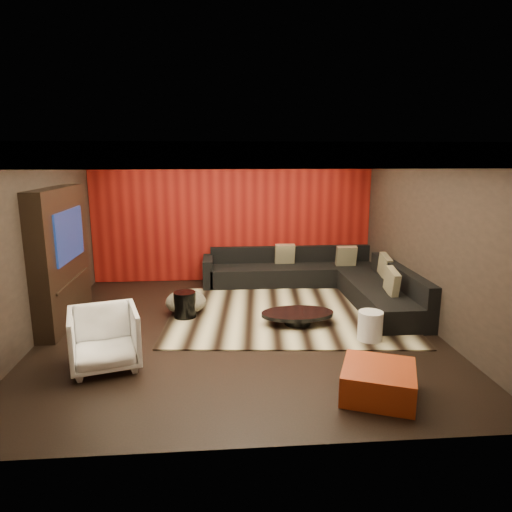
{
  "coord_description": "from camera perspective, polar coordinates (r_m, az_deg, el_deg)",
  "views": [
    {
      "loc": [
        -0.31,
        -6.78,
        2.69
      ],
      "look_at": [
        0.3,
        0.6,
        1.05
      ],
      "focal_mm": 32.0,
      "sensor_mm": 36.0,
      "label": 1
    }
  ],
  "objects": [
    {
      "name": "floor",
      "position": [
        7.31,
        -1.98,
        -9.21
      ],
      "size": [
        6.0,
        6.0,
        0.02
      ],
      "primitive_type": "cube",
      "color": "black",
      "rests_on": "ground"
    },
    {
      "name": "ceiling",
      "position": [
        6.79,
        -2.16,
        13.48
      ],
      "size": [
        6.0,
        6.0,
        0.02
      ],
      "primitive_type": "cube",
      "color": "silver",
      "rests_on": "ground"
    },
    {
      "name": "wall_back",
      "position": [
        9.88,
        -2.9,
        4.97
      ],
      "size": [
        6.0,
        0.02,
        2.8
      ],
      "primitive_type": "cube",
      "color": "black",
      "rests_on": "ground"
    },
    {
      "name": "wall_left",
      "position": [
        7.41,
        -26.0,
        1.18
      ],
      "size": [
        0.02,
        6.0,
        2.8
      ],
      "primitive_type": "cube",
      "color": "black",
      "rests_on": "ground"
    },
    {
      "name": "wall_right",
      "position": [
        7.66,
        21.05,
        1.95
      ],
      "size": [
        0.02,
        6.0,
        2.8
      ],
      "primitive_type": "cube",
      "color": "black",
      "rests_on": "ground"
    },
    {
      "name": "red_feature_wall",
      "position": [
        9.84,
        -2.89,
        4.94
      ],
      "size": [
        5.98,
        0.05,
        2.78
      ],
      "primitive_type": "cube",
      "color": "#6B0C0A",
      "rests_on": "ground"
    },
    {
      "name": "soffit_back",
      "position": [
        9.49,
        -2.92,
        12.47
      ],
      "size": [
        6.0,
        0.6,
        0.22
      ],
      "primitive_type": "cube",
      "color": "silver",
      "rests_on": "ground"
    },
    {
      "name": "soffit_front",
      "position": [
        4.1,
        -0.38,
        12.46
      ],
      "size": [
        6.0,
        0.6,
        0.22
      ],
      "primitive_type": "cube",
      "color": "silver",
      "rests_on": "ground"
    },
    {
      "name": "soffit_left",
      "position": [
        7.19,
        -24.65,
        11.37
      ],
      "size": [
        0.6,
        4.8,
        0.22
      ],
      "primitive_type": "cube",
      "color": "silver",
      "rests_on": "ground"
    },
    {
      "name": "soffit_right",
      "position": [
        7.42,
        19.63,
        11.77
      ],
      "size": [
        0.6,
        4.8,
        0.22
      ],
      "primitive_type": "cube",
      "color": "silver",
      "rests_on": "ground"
    },
    {
      "name": "cove_back",
      "position": [
        9.15,
        -2.85,
        11.91
      ],
      "size": [
        4.8,
        0.08,
        0.04
      ],
      "primitive_type": "cube",
      "color": "#FFD899",
      "rests_on": "ground"
    },
    {
      "name": "cove_front",
      "position": [
        4.44,
        -0.72,
        11.3
      ],
      "size": [
        4.8,
        0.08,
        0.04
      ],
      "primitive_type": "cube",
      "color": "#FFD899",
      "rests_on": "ground"
    },
    {
      "name": "cove_left",
      "position": [
        7.09,
        -21.95,
        10.87
      ],
      "size": [
        0.08,
        4.8,
        0.04
      ],
      "primitive_type": "cube",
      "color": "#FFD899",
      "rests_on": "ground"
    },
    {
      "name": "cove_right",
      "position": [
        7.29,
        17.1,
        11.24
      ],
      "size": [
        0.08,
        4.8,
        0.04
      ],
      "primitive_type": "cube",
      "color": "#FFD899",
      "rests_on": "ground"
    },
    {
      "name": "tv_surround",
      "position": [
        7.97,
        -23.2,
        -0.05
      ],
      "size": [
        0.3,
        2.0,
        2.2
      ],
      "primitive_type": "cube",
      "color": "black",
      "rests_on": "ground"
    },
    {
      "name": "tv_screen",
      "position": [
        7.86,
        -22.31,
        2.46
      ],
      "size": [
        0.04,
        1.3,
        0.8
      ],
      "primitive_type": "cube",
      "color": "black",
      "rests_on": "ground"
    },
    {
      "name": "tv_shelf",
      "position": [
        8.01,
        -21.87,
        -2.83
      ],
      "size": [
        0.04,
        1.6,
        0.04
      ],
      "primitive_type": "cube",
      "color": "black",
      "rests_on": "ground"
    },
    {
      "name": "rug",
      "position": [
        7.95,
        3.97,
        -7.24
      ],
      "size": [
        4.25,
        3.34,
        0.02
      ],
      "primitive_type": "cube",
      "rotation": [
        0.0,
        0.0,
        -0.09
      ],
      "color": "beige",
      "rests_on": "floor"
    },
    {
      "name": "coffee_table",
      "position": [
        7.47,
        5.2,
        -7.7
      ],
      "size": [
        1.2,
        1.2,
        0.2
      ],
      "primitive_type": "cylinder",
      "rotation": [
        0.0,
        0.0,
        0.02
      ],
      "color": "black",
      "rests_on": "rug"
    },
    {
      "name": "drum_stool",
      "position": [
        7.79,
        -8.87,
        -6.01
      ],
      "size": [
        0.42,
        0.42,
        0.44
      ],
      "primitive_type": "cylinder",
      "rotation": [
        0.0,
        0.0,
        0.13
      ],
      "color": "black",
      "rests_on": "rug"
    },
    {
      "name": "striped_pouf",
      "position": [
        8.02,
        -8.76,
        -5.67
      ],
      "size": [
        0.89,
        0.89,
        0.39
      ],
      "primitive_type": "ellipsoid",
      "rotation": [
        0.0,
        0.0,
        -0.33
      ],
      "color": "#B7AD8E",
      "rests_on": "rug"
    },
    {
      "name": "white_side_table",
      "position": [
        7.0,
        14.08,
        -8.52
      ],
      "size": [
        0.38,
        0.38,
        0.45
      ],
      "primitive_type": "cylinder",
      "rotation": [
        0.0,
        0.0,
        0.05
      ],
      "color": "silver",
      "rests_on": "floor"
    },
    {
      "name": "orange_ottoman",
      "position": [
        5.55,
        15.04,
        -14.92
      ],
      "size": [
        1.03,
        1.03,
        0.35
      ],
      "primitive_type": "cube",
      "rotation": [
        0.0,
        0.0,
        -0.38
      ],
      "color": "#943C13",
      "rests_on": "floor"
    },
    {
      "name": "armchair",
      "position": [
        6.25,
        -18.44,
        -9.75
      ],
      "size": [
        1.05,
        1.06,
        0.79
      ],
      "primitive_type": "imported",
      "rotation": [
        0.0,
        0.0,
        0.28
      ],
      "color": "white",
      "rests_on": "floor"
    },
    {
      "name": "sectional_sofa",
      "position": [
        9.21,
        8.28,
        -2.93
      ],
      "size": [
        3.65,
        3.5,
        0.75
      ],
      "color": "black",
      "rests_on": "floor"
    },
    {
      "name": "throw_pillows",
      "position": [
        9.11,
        11.5,
        -0.91
      ],
      "size": [
        2.02,
        2.7,
        0.5
      ],
      "color": "beige",
      "rests_on": "sectional_sofa"
    }
  ]
}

